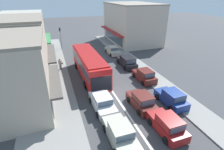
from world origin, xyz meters
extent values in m
plane|color=#3F3F42|center=(0.00, 0.00, 0.00)|extent=(140.00, 140.00, 0.00)
cube|color=silver|center=(0.00, 4.00, 0.00)|extent=(0.20, 28.00, 0.01)
cube|color=gray|center=(-6.80, 6.00, 0.07)|extent=(5.20, 44.00, 0.14)
cube|color=gray|center=(6.20, 6.00, 0.06)|extent=(2.80, 44.00, 0.12)
cube|color=#B2A38E|center=(-10.20, 0.48, 3.44)|extent=(7.35, 7.93, 6.88)
cube|color=#4C4742|center=(-6.08, 0.48, 2.70)|extent=(1.10, 7.30, 0.20)
cube|color=#425160|center=(-6.50, 0.48, 1.40)|extent=(0.06, 6.35, 1.80)
cube|color=#B2A38E|center=(-10.20, 9.22, 3.67)|extent=(7.25, 9.18, 7.33)
cube|color=#4C4742|center=(-6.12, 9.22, 2.70)|extent=(1.10, 8.45, 0.20)
cube|color=#425160|center=(-6.54, 9.22, 1.40)|extent=(0.06, 7.34, 1.80)
cube|color=gray|center=(-10.20, 9.22, 7.45)|extent=(7.41, 9.18, 0.24)
cube|color=silver|center=(-10.20, 18.44, 3.52)|extent=(6.56, 8.97, 7.05)
cube|color=#2D703D|center=(-6.47, 18.44, 2.70)|extent=(1.10, 8.25, 0.20)
cube|color=#425160|center=(-6.89, 18.44, 1.40)|extent=(0.06, 7.18, 1.80)
cube|color=#A19D92|center=(-10.20, 18.44, 7.17)|extent=(6.72, 8.97, 0.24)
cube|color=beige|center=(11.50, 20.70, 4.02)|extent=(8.78, 13.66, 8.05)
cube|color=maroon|center=(6.66, 20.70, 2.70)|extent=(1.10, 12.57, 0.20)
cube|color=#425160|center=(7.08, 20.70, 1.40)|extent=(0.06, 10.93, 1.80)
cube|color=gray|center=(11.50, 20.70, 8.17)|extent=(8.94, 13.66, 0.24)
cube|color=red|center=(-1.58, 5.53, 1.76)|extent=(2.71, 10.85, 2.70)
cube|color=#425160|center=(-1.58, 5.53, 2.16)|extent=(2.74, 10.42, 0.90)
cube|color=black|center=(-1.47, 0.10, 1.56)|extent=(2.25, 0.10, 1.76)
cube|color=maroon|center=(-1.58, 5.53, 3.17)|extent=(2.57, 9.98, 0.12)
cylinder|color=black|center=(-2.89, 8.86, 0.48)|extent=(0.28, 0.96, 0.96)
cylinder|color=black|center=(-0.39, 8.90, 0.48)|extent=(0.28, 0.96, 0.96)
cylinder|color=black|center=(-2.77, 2.54, 0.48)|extent=(0.28, 0.96, 0.96)
cylinder|color=black|center=(-0.27, 2.59, 0.48)|extent=(0.28, 0.96, 0.96)
cube|color=#B7B29E|center=(-1.84, -6.28, 0.51)|extent=(1.73, 4.20, 0.72)
cube|color=#B7B29E|center=(-1.84, -6.38, 1.17)|extent=(1.56, 1.80, 0.60)
cube|color=#425160|center=(-1.84, -5.46, 1.17)|extent=(1.44, 0.06, 0.51)
cube|color=#425160|center=(-1.83, -7.30, 1.17)|extent=(1.40, 0.06, 0.48)
cylinder|color=black|center=(-2.70, -5.02, 0.31)|extent=(0.18, 0.62, 0.62)
cylinder|color=black|center=(-0.98, -5.02, 0.31)|extent=(0.18, 0.62, 0.62)
cylinder|color=black|center=(-0.97, -7.54, 0.31)|extent=(0.18, 0.62, 0.62)
cube|color=maroon|center=(2.04, -6.59, 0.52)|extent=(1.69, 3.72, 0.76)
cube|color=maroon|center=(2.04, -6.89, 1.22)|extent=(1.55, 1.92, 0.64)
cube|color=#425160|center=(2.03, -5.92, 1.22)|extent=(1.40, 0.08, 0.54)
cube|color=#425160|center=(2.05, -7.86, 1.22)|extent=(1.37, 0.08, 0.51)
cylinder|color=black|center=(1.20, -5.49, 0.31)|extent=(0.19, 0.62, 0.62)
cylinder|color=black|center=(2.84, -5.47, 0.31)|extent=(0.19, 0.62, 0.62)
cylinder|color=black|center=(1.23, -7.71, 0.31)|extent=(0.19, 0.62, 0.62)
cylinder|color=black|center=(2.87, -7.69, 0.31)|extent=(0.19, 0.62, 0.62)
cube|color=#561E19|center=(1.69, -2.89, 0.52)|extent=(1.73, 3.74, 0.76)
cube|color=#561E19|center=(1.70, -3.19, 1.22)|extent=(1.57, 1.94, 0.64)
cube|color=#425160|center=(1.67, -2.22, 1.22)|extent=(1.40, 0.10, 0.54)
cube|color=#425160|center=(1.72, -4.16, 1.22)|extent=(1.37, 0.10, 0.51)
cylinder|color=black|center=(0.84, -1.80, 0.31)|extent=(0.20, 0.62, 0.62)
cylinder|color=black|center=(2.48, -1.76, 0.31)|extent=(0.20, 0.62, 0.62)
cylinder|color=black|center=(0.90, -4.02, 0.31)|extent=(0.20, 0.62, 0.62)
cylinder|color=black|center=(2.54, -3.98, 0.31)|extent=(0.20, 0.62, 0.62)
cube|color=silver|center=(-1.98, -1.89, 0.51)|extent=(1.85, 4.25, 0.72)
cube|color=silver|center=(-1.97, -1.99, 1.17)|extent=(1.61, 1.85, 0.60)
cube|color=#425160|center=(-2.00, -1.07, 1.17)|extent=(1.44, 0.10, 0.51)
cube|color=#425160|center=(-1.95, -2.90, 1.17)|extent=(1.41, 0.10, 0.48)
cylinder|color=black|center=(-2.87, -0.65, 0.31)|extent=(0.20, 0.63, 0.62)
cylinder|color=black|center=(-1.16, -0.60, 0.31)|extent=(0.20, 0.63, 0.62)
cylinder|color=black|center=(-2.80, -3.17, 0.31)|extent=(0.20, 0.63, 0.62)
cylinder|color=black|center=(-1.08, -3.12, 0.31)|extent=(0.20, 0.63, 0.62)
cube|color=navy|center=(4.79, -3.39, 0.52)|extent=(1.72, 3.74, 0.76)
cube|color=navy|center=(4.79, -3.69, 1.22)|extent=(1.56, 1.93, 0.64)
cube|color=#425160|center=(4.77, -2.72, 1.22)|extent=(1.40, 0.09, 0.54)
cube|color=#425160|center=(4.81, -4.66, 1.22)|extent=(1.37, 0.09, 0.51)
cylinder|color=black|center=(3.94, -2.30, 0.31)|extent=(0.19, 0.62, 0.62)
cylinder|color=black|center=(5.58, -2.26, 0.31)|extent=(0.19, 0.62, 0.62)
cylinder|color=black|center=(3.99, -4.52, 0.31)|extent=(0.19, 0.62, 0.62)
cylinder|color=black|center=(5.63, -4.48, 0.31)|extent=(0.19, 0.62, 0.62)
cube|color=#561E19|center=(4.75, 2.13, 0.52)|extent=(1.79, 3.76, 0.76)
cube|color=#561E19|center=(4.76, 1.83, 1.22)|extent=(1.59, 1.96, 0.64)
cube|color=#425160|center=(4.72, 2.80, 1.22)|extent=(1.40, 0.12, 0.54)
cube|color=#425160|center=(4.80, 0.87, 1.22)|extent=(1.37, 0.11, 0.51)
cylinder|color=black|center=(3.89, 3.21, 0.31)|extent=(0.20, 0.63, 0.62)
cylinder|color=black|center=(5.53, 3.28, 0.31)|extent=(0.20, 0.63, 0.62)
cylinder|color=black|center=(3.98, 0.99, 0.31)|extent=(0.20, 0.63, 0.62)
cylinder|color=black|center=(5.61, 1.06, 0.31)|extent=(0.20, 0.63, 0.62)
cube|color=black|center=(4.61, 7.37, 0.52)|extent=(1.83, 4.53, 0.76)
cube|color=black|center=(4.60, 7.02, 1.24)|extent=(1.68, 2.63, 0.68)
cube|color=#425160|center=(4.62, 8.34, 1.24)|extent=(1.51, 0.09, 0.58)
cube|color=#425160|center=(4.58, 5.70, 1.24)|extent=(1.48, 0.08, 0.54)
cylinder|color=black|center=(3.75, 8.73, 0.31)|extent=(0.19, 0.62, 0.62)
cylinder|color=black|center=(5.51, 8.71, 0.31)|extent=(0.19, 0.62, 0.62)
cylinder|color=black|center=(3.70, 6.04, 0.31)|extent=(0.19, 0.62, 0.62)
cylinder|color=black|center=(5.46, 6.01, 0.31)|extent=(0.19, 0.62, 0.62)
cube|color=#B7B29E|center=(4.50, 13.49, 0.51)|extent=(1.85, 4.25, 0.72)
cube|color=#B7B29E|center=(4.50, 13.39, 1.17)|extent=(1.62, 1.85, 0.60)
cube|color=#425160|center=(4.47, 14.31, 1.17)|extent=(1.44, 0.11, 0.51)
cube|color=#425160|center=(4.53, 12.47, 1.17)|extent=(1.41, 0.11, 0.48)
cylinder|color=black|center=(3.60, 14.72, 0.31)|extent=(0.20, 0.63, 0.62)
cylinder|color=black|center=(5.32, 14.78, 0.31)|extent=(0.20, 0.63, 0.62)
cylinder|color=black|center=(3.68, 12.20, 0.31)|extent=(0.20, 0.63, 0.62)
cylinder|color=black|center=(5.40, 12.26, 0.31)|extent=(0.20, 0.63, 0.62)
cylinder|color=gray|center=(-4.10, 19.87, 2.10)|extent=(0.12, 0.12, 4.20)
cube|color=black|center=(-4.10, 19.87, 3.85)|extent=(0.24, 0.24, 0.68)
sphere|color=red|center=(-3.96, 19.87, 4.08)|extent=(0.13, 0.13, 0.13)
sphere|color=black|center=(-3.96, 19.87, 3.86)|extent=(0.13, 0.13, 0.13)
sphere|color=black|center=(-3.96, 19.87, 3.64)|extent=(0.13, 0.13, 0.13)
cylinder|color=#4C4742|center=(-5.18, 9.04, 0.56)|extent=(0.14, 0.14, 0.84)
cylinder|color=#4C4742|center=(-5.03, 8.94, 0.56)|extent=(0.14, 0.14, 0.84)
cube|color=beige|center=(-5.10, 8.99, 1.26)|extent=(0.42, 0.39, 0.56)
sphere|color=brown|center=(-5.10, 8.99, 1.66)|extent=(0.22, 0.22, 0.22)
cylinder|color=beige|center=(-5.30, 9.13, 1.26)|extent=(0.09, 0.09, 0.54)
cylinder|color=beige|center=(-4.91, 8.85, 1.26)|extent=(0.09, 0.09, 0.54)
cube|color=brown|center=(-4.84, 8.83, 1.08)|extent=(0.22, 0.25, 0.22)
camera|label=1|loc=(-5.71, -15.51, 10.29)|focal=28.00mm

